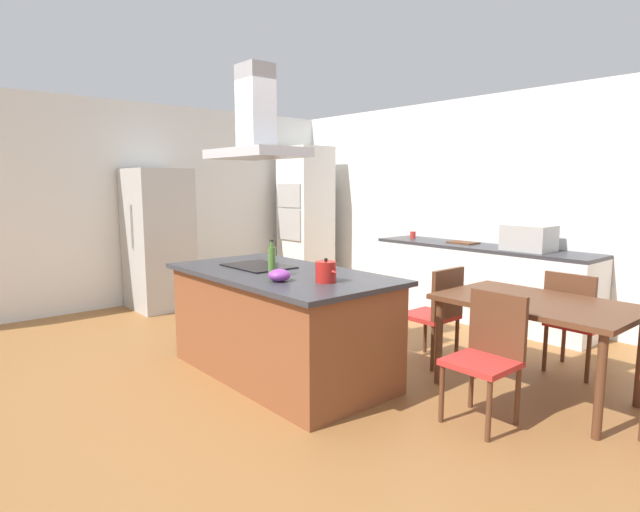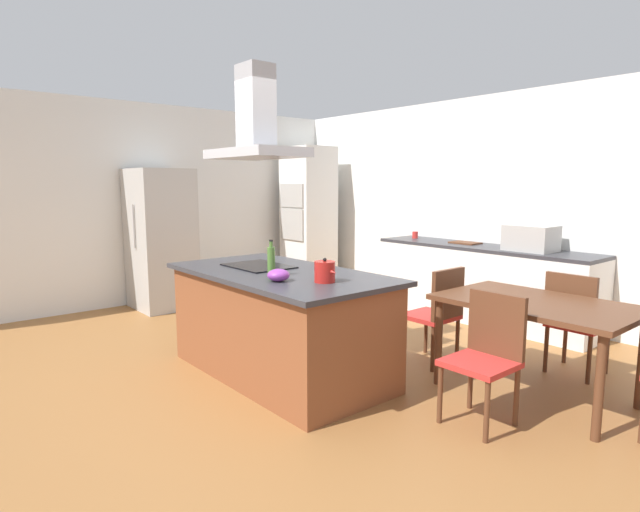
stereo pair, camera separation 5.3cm
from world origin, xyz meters
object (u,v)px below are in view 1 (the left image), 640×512
tea_kettle (326,272)px  range_hood (256,128)px  refrigerator (158,239)px  chair_facing_island (488,349)px  chair_at_left_end (437,309)px  olive_oil_bottle (272,261)px  mixing_bowl (279,275)px  dining_table (537,311)px  countertop_microwave (529,238)px  cutting_board (463,243)px  cooktop (258,266)px  chair_facing_back_wall (573,317)px  wall_oven_stack (306,217)px  coffee_mug_red (413,235)px

tea_kettle → range_hood: 1.46m
refrigerator → chair_facing_island: refrigerator is taller
chair_at_left_end → olive_oil_bottle: bearing=-112.6°
mixing_bowl → refrigerator: refrigerator is taller
dining_table → tea_kettle: bearing=-129.4°
countertop_microwave → tea_kettle: bearing=-91.7°
cutting_board → cooktop: bearing=-92.9°
cooktop → refrigerator: size_ratio=0.33×
countertop_microwave → dining_table: 1.94m
olive_oil_bottle → chair_at_left_end: olive_oil_bottle is taller
dining_table → chair_at_left_end: chair_at_left_end is taller
chair_facing_back_wall → chair_at_left_end: size_ratio=1.00×
tea_kettle → cutting_board: 3.05m
countertop_microwave → range_hood: range_hood is taller
chair_at_left_end → range_hood: size_ratio=0.99×
tea_kettle → chair_facing_back_wall: 2.22m
olive_oil_bottle → wall_oven_stack: size_ratio=0.13×
wall_oven_stack → chair_facing_back_wall: 4.64m
countertop_microwave → chair_facing_back_wall: 1.46m
olive_oil_bottle → refrigerator: (-3.12, 0.40, -0.11)m
countertop_microwave → cutting_board: size_ratio=1.47×
chair_at_left_end → chair_facing_island: bearing=-36.0°
cooktop → chair_facing_island: (1.95, 0.56, -0.40)m
countertop_microwave → chair_facing_island: bearing=-67.9°
countertop_microwave → chair_at_left_end: (0.02, -1.65, -0.53)m
cooktop → wall_oven_stack: bearing=134.3°
olive_oil_bottle → countertop_microwave: bearing=79.6°
mixing_bowl → wall_oven_stack: size_ratio=0.08×
olive_oil_bottle → cutting_board: size_ratio=0.85×
tea_kettle → refrigerator: (-3.59, 0.25, -0.07)m
olive_oil_bottle → countertop_microwave: olive_oil_bottle is taller
cooktop → refrigerator: 2.67m
coffee_mug_red → cutting_board: size_ratio=0.26×
wall_oven_stack → olive_oil_bottle: bearing=-42.9°
cooktop → countertop_microwave: countertop_microwave is taller
refrigerator → olive_oil_bottle: bearing=-7.4°
olive_oil_bottle → dining_table: size_ratio=0.21×
cutting_board → coffee_mug_red: bearing=179.5°
chair_facing_back_wall → range_hood: range_hood is taller
coffee_mug_red → range_hood: size_ratio=0.10×
refrigerator → mixing_bowl: bearing=-8.4°
wall_oven_stack → refrigerator: bearing=-91.9°
wall_oven_stack → dining_table: bearing=-17.4°
olive_oil_bottle → wall_oven_stack: bearing=137.1°
coffee_mug_red → chair_facing_island: bearing=-42.4°
tea_kettle → olive_oil_bottle: size_ratio=0.72×
coffee_mug_red → chair_facing_island: size_ratio=0.10×
olive_oil_bottle → mixing_bowl: (0.22, -0.09, -0.08)m
cutting_board → chair_facing_back_wall: cutting_board is taller
cutting_board → wall_oven_stack: (-2.73, -0.28, 0.19)m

